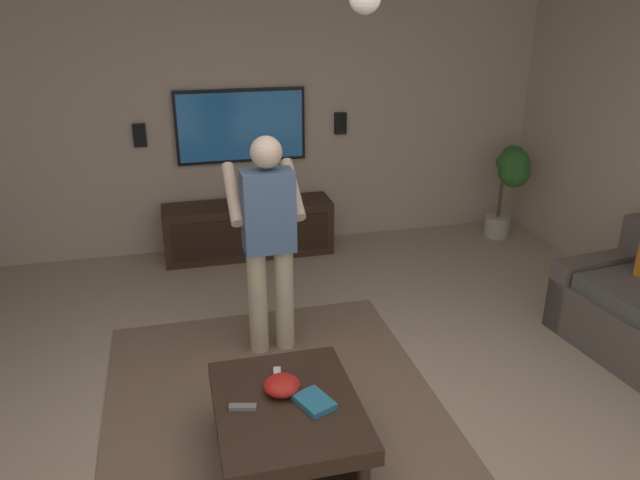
{
  "coord_description": "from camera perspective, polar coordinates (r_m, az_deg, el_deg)",
  "views": [
    {
      "loc": [
        -2.92,
        0.65,
        2.51
      ],
      "look_at": [
        0.78,
        -0.28,
        0.97
      ],
      "focal_mm": 34.24,
      "sensor_mm": 36.0,
      "label": 1
    }
  ],
  "objects": [
    {
      "name": "tv",
      "position": [
        6.24,
        -7.4,
        10.52
      ],
      "size": [
        0.05,
        1.3,
        0.73
      ],
      "rotation": [
        0.0,
        0.0,
        3.14
      ],
      "color": "black"
    },
    {
      "name": "media_console",
      "position": [
        6.29,
        -6.68,
        1.0
      ],
      "size": [
        0.45,
        1.7,
        0.55
      ],
      "rotation": [
        0.0,
        0.0,
        3.14
      ],
      "color": "#332116",
      "rests_on": "ground"
    },
    {
      "name": "remote_black",
      "position": [
        3.65,
        -4.43,
        -13.24
      ],
      "size": [
        0.16,
        0.07,
        0.02
      ],
      "primitive_type": "cube",
      "rotation": [
        0.0,
        0.0,
        2.97
      ],
      "color": "black",
      "rests_on": "coffee_table"
    },
    {
      "name": "wall_back_tv",
      "position": [
        6.3,
        -8.14,
        12.04
      ],
      "size": [
        0.1,
        6.71,
        2.9
      ],
      "primitive_type": "cube",
      "color": "#BCA893",
      "rests_on": "ground"
    },
    {
      "name": "area_rug",
      "position": [
        3.92,
        -3.57,
        -17.78
      ],
      "size": [
        3.12,
        2.16,
        0.01
      ],
      "primitive_type": "cube",
      "color": "#7A604C",
      "rests_on": "ground"
    },
    {
      "name": "wall_speaker_right",
      "position": [
        6.23,
        -16.5,
        9.37
      ],
      "size": [
        0.06,
        0.12,
        0.22
      ],
      "primitive_type": "cube",
      "color": "black"
    },
    {
      "name": "person_standing",
      "position": [
        4.34,
        -4.84,
        0.56
      ],
      "size": [
        0.54,
        0.54,
        1.64
      ],
      "rotation": [
        0.0,
        0.0,
        0.02
      ],
      "color": "#C6B793",
      "rests_on": "ground"
    },
    {
      "name": "vase_round",
      "position": [
        6.21,
        -6.18,
        4.49
      ],
      "size": [
        0.22,
        0.22,
        0.22
      ],
      "primitive_type": "sphere",
      "color": "teal",
      "rests_on": "media_console"
    },
    {
      "name": "remote_grey",
      "position": [
        3.49,
        -7.24,
        -15.23
      ],
      "size": [
        0.08,
        0.16,
        0.02
      ],
      "primitive_type": "cube",
      "rotation": [
        0.0,
        0.0,
        4.47
      ],
      "color": "slate",
      "rests_on": "coffee_table"
    },
    {
      "name": "coffee_table",
      "position": [
        3.59,
        -3.06,
        -16.22
      ],
      "size": [
        1.0,
        0.8,
        0.4
      ],
      "color": "#332116",
      "rests_on": "ground"
    },
    {
      "name": "potted_plant_tall",
      "position": [
        6.88,
        17.42,
        5.85
      ],
      "size": [
        0.43,
        0.39,
        1.01
      ],
      "color": "#B7B2A8",
      "rests_on": "ground"
    },
    {
      "name": "book",
      "position": [
        3.49,
        -0.57,
        -14.88
      ],
      "size": [
        0.26,
        0.23,
        0.04
      ],
      "primitive_type": "cube",
      "rotation": [
        0.0,
        0.0,
        0.38
      ],
      "color": "teal",
      "rests_on": "coffee_table"
    },
    {
      "name": "wall_speaker_left",
      "position": [
        6.46,
        1.92,
        10.84
      ],
      "size": [
        0.06,
        0.12,
        0.22
      ],
      "primitive_type": "cube",
      "color": "black"
    },
    {
      "name": "ground_plane",
      "position": [
        3.91,
        -1.25,
        -18.05
      ],
      "size": [
        7.81,
        7.81,
        0.0
      ],
      "primitive_type": "plane",
      "color": "tan"
    },
    {
      "name": "bowl",
      "position": [
        3.57,
        -3.59,
        -13.39
      ],
      "size": [
        0.21,
        0.21,
        0.1
      ],
      "primitive_type": "ellipsoid",
      "color": "red",
      "rests_on": "coffee_table"
    },
    {
      "name": "remote_white",
      "position": [
        3.72,
        -4.0,
        -12.51
      ],
      "size": [
        0.15,
        0.06,
        0.02
      ],
      "primitive_type": "cube",
      "rotation": [
        0.0,
        0.0,
        6.14
      ],
      "color": "white",
      "rests_on": "coffee_table"
    }
  ]
}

